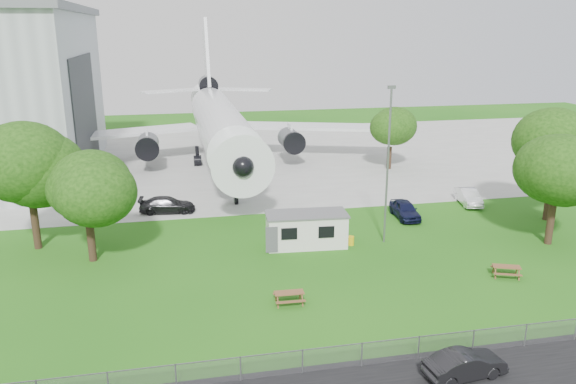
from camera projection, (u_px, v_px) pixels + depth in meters
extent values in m
plane|color=#32781B|center=(299.00, 285.00, 36.53)|extent=(160.00, 160.00, 0.00)
cube|color=#B7B7B2|center=(234.00, 158.00, 72.25)|extent=(120.00, 46.00, 0.03)
cube|color=#2D3033|center=(86.00, 116.00, 62.38)|extent=(0.16, 16.00, 12.96)
cylinder|color=white|center=(220.00, 125.00, 66.68)|extent=(5.40, 34.00, 5.40)
cone|color=white|center=(239.00, 160.00, 48.82)|extent=(5.40, 5.50, 5.40)
cone|color=white|center=(208.00, 97.00, 86.20)|extent=(4.86, 9.00, 4.86)
cube|color=white|center=(114.00, 134.00, 67.60)|extent=(21.36, 10.77, 0.36)
cube|color=white|center=(315.00, 127.00, 72.45)|extent=(21.36, 10.77, 0.36)
cube|color=white|center=(206.00, 59.00, 84.60)|extent=(0.46, 9.96, 12.17)
cylinder|color=#515459|center=(148.00, 146.00, 65.15)|extent=(2.50, 4.20, 2.50)
cylinder|color=#515459|center=(291.00, 140.00, 68.45)|extent=(2.50, 4.20, 2.50)
cylinder|color=#515459|center=(208.00, 85.00, 84.70)|extent=(2.60, 4.50, 2.60)
cylinder|color=black|center=(236.00, 192.00, 53.20)|extent=(0.36, 0.36, 2.40)
cylinder|color=black|center=(197.00, 156.00, 68.17)|extent=(0.44, 0.44, 2.40)
cylinder|color=black|center=(243.00, 154.00, 69.26)|extent=(0.44, 0.44, 2.40)
cube|color=silver|center=(306.00, 230.00, 42.91)|extent=(6.16, 2.91, 2.50)
cube|color=#59595B|center=(306.00, 214.00, 42.54)|extent=(6.37, 3.13, 0.12)
cylinder|color=gold|center=(351.00, 241.00, 43.25)|extent=(0.50, 0.50, 0.70)
cube|color=gray|center=(342.00, 368.00, 27.60)|extent=(58.00, 0.04, 1.30)
cylinder|color=slate|center=(388.00, 168.00, 42.27)|extent=(0.16, 0.16, 12.00)
cylinder|color=#382619|center=(36.00, 225.00, 42.22)|extent=(0.56, 0.56, 3.69)
sphere|color=#396E1B|center=(28.00, 167.00, 40.95)|extent=(7.71, 7.71, 7.71)
cylinder|color=#382619|center=(91.00, 241.00, 40.03)|extent=(0.56, 0.56, 2.99)
sphere|color=#396E1B|center=(86.00, 192.00, 39.00)|extent=(5.81, 5.81, 5.81)
cylinder|color=#382619|center=(550.00, 224.00, 43.19)|extent=(0.56, 0.56, 3.24)
sphere|color=#396E1B|center=(557.00, 174.00, 42.08)|extent=(6.24, 6.24, 6.24)
cylinder|color=#382619|center=(549.00, 197.00, 48.55)|extent=(0.56, 0.56, 4.04)
sphere|color=#396E1B|center=(556.00, 141.00, 47.17)|extent=(7.44, 7.44, 7.44)
cylinder|color=#382619|center=(389.00, 158.00, 66.49)|extent=(0.56, 0.56, 2.66)
sphere|color=#396E1B|center=(390.00, 131.00, 65.58)|extent=(6.00, 6.00, 6.00)
imported|color=black|center=(465.00, 365.00, 26.73)|extent=(4.18, 1.93, 1.33)
imported|color=black|center=(405.00, 210.00, 49.33)|extent=(2.05, 4.55, 1.51)
imported|color=white|center=(468.00, 197.00, 53.14)|extent=(2.37, 4.65, 1.46)
imported|color=black|center=(167.00, 205.00, 50.78)|extent=(5.14, 2.49, 1.44)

